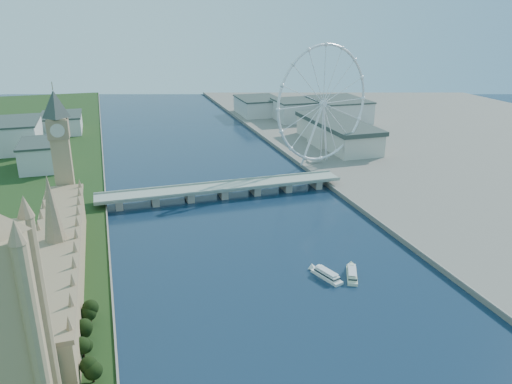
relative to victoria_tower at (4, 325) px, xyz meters
name	(u,v)px	position (x,y,z in m)	size (l,w,h in m)	color
victoria_tower	(4,325)	(0.00, 0.00, 0.00)	(28.16, 28.16, 112.00)	tan
parliament_range	(59,264)	(7.00, 115.00, -36.01)	(24.00, 200.00, 70.00)	tan
big_ben	(60,140)	(7.00, 223.00, 12.08)	(20.02, 20.02, 110.00)	tan
westminster_bridge	(222,189)	(135.00, 245.00, -47.86)	(220.00, 22.00, 9.50)	gray
london_eye	(323,104)	(254.98, 300.08, 13.03)	(113.60, 39.12, 124.30)	silver
county_hall	(336,146)	(310.00, 375.00, -54.49)	(54.00, 144.00, 35.00)	beige
city_skyline	(206,119)	(174.22, 505.08, -37.53)	(505.00, 280.00, 32.00)	beige
tour_boat_near	(327,278)	(162.64, 83.40, -54.49)	(6.64, 26.19, 5.75)	silver
tour_boat_far	(352,277)	(178.22, 79.94, -54.49)	(6.51, 25.70, 5.64)	beige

